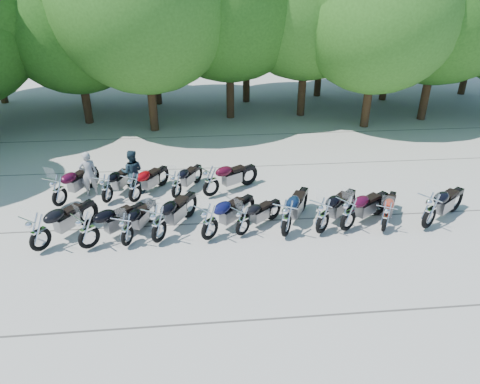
{
  "coord_description": "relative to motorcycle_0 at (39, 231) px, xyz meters",
  "views": [
    {
      "loc": [
        -1.12,
        -10.52,
        7.23
      ],
      "look_at": [
        0.0,
        1.5,
        1.1
      ],
      "focal_mm": 32.0,
      "sensor_mm": 36.0,
      "label": 1
    }
  ],
  "objects": [
    {
      "name": "ground",
      "position": [
        5.9,
        -0.35,
        -0.7
      ],
      "size": [
        90.0,
        90.0,
        0.0
      ],
      "primitive_type": "plane",
      "color": "#9F9B90",
      "rests_on": "ground"
    },
    {
      "name": "tree_2",
      "position": [
        -1.36,
        12.49,
        4.61
      ],
      "size": [
        7.31,
        7.31,
        8.97
      ],
      "color": "#3A2614",
      "rests_on": "ground"
    },
    {
      "name": "tree_6",
      "position": [
        13.45,
        10.47,
        5.12
      ],
      "size": [
        8.0,
        8.0,
        9.82
      ],
      "color": "#3A2614",
      "rests_on": "ground"
    },
    {
      "name": "tree_10",
      "position": [
        -2.39,
        16.62,
        4.96
      ],
      "size": [
        7.78,
        7.78,
        9.55
      ],
      "color": "#3A2614",
      "rests_on": "ground"
    },
    {
      "name": "tree_11",
      "position": [
        2.13,
        16.08,
        4.8
      ],
      "size": [
        7.56,
        7.56,
        9.28
      ],
      "color": "#3A2614",
      "rests_on": "ground"
    },
    {
      "name": "tree_12",
      "position": [
        7.7,
        16.12,
        5.03
      ],
      "size": [
        7.88,
        7.88,
        9.67
      ],
      "color": "#3A2614",
      "rests_on": "ground"
    },
    {
      "name": "tree_14",
      "position": [
        16.58,
        15.75,
        5.13
      ],
      "size": [
        8.02,
        8.02,
        9.84
      ],
      "color": "#3A2614",
      "rests_on": "ground"
    },
    {
      "name": "motorcycle_0",
      "position": [
        0.0,
        0.0,
        0.0
      ],
      "size": [
        2.02,
        2.45,
        1.39
      ],
      "primitive_type": null,
      "rotation": [
        0.0,
        0.0,
        2.54
      ],
      "color": "black",
      "rests_on": "ground"
    },
    {
      "name": "motorcycle_1",
      "position": [
        1.37,
        -0.01,
        -0.02
      ],
      "size": [
        2.27,
        2.16,
        1.36
      ],
      "primitive_type": null,
      "rotation": [
        0.0,
        0.0,
        2.31
      ],
      "color": "black",
      "rests_on": "ground"
    },
    {
      "name": "motorcycle_2",
      "position": [
        2.45,
        0.05,
        -0.09
      ],
      "size": [
        1.38,
        2.23,
        1.21
      ],
      "primitive_type": null,
      "rotation": [
        0.0,
        0.0,
        2.77
      ],
      "color": "black",
      "rests_on": "ground"
    },
    {
      "name": "motorcycle_3",
      "position": [
        3.38,
        0.13,
        0.01
      ],
      "size": [
        1.88,
        2.54,
        1.41
      ],
      "primitive_type": null,
      "rotation": [
        0.0,
        0.0,
        2.63
      ],
      "color": "black",
      "rests_on": "ground"
    },
    {
      "name": "motorcycle_4",
      "position": [
        4.89,
        0.12,
        -0.01
      ],
      "size": [
        2.24,
        2.26,
        1.38
      ],
      "primitive_type": null,
      "rotation": [
        0.0,
        0.0,
        2.37
      ],
      "color": "#0C0F39",
      "rests_on": "ground"
    },
    {
      "name": "motorcycle_5",
      "position": [
        5.9,
        0.28,
        -0.12
      ],
      "size": [
        1.96,
        1.81,
        1.16
      ],
      "primitive_type": null,
      "rotation": [
        0.0,
        0.0,
        2.28
      ],
      "color": "black",
      "rests_on": "ground"
    },
    {
      "name": "motorcycle_6",
      "position": [
        7.22,
        0.11,
        0.01
      ],
      "size": [
        1.86,
        2.55,
        1.41
      ],
      "primitive_type": null,
      "rotation": [
        0.0,
        0.0,
        2.64
      ],
      "color": "#0B1933",
      "rests_on": "ground"
    },
    {
      "name": "motorcycle_7",
      "position": [
        8.36,
        0.16,
        -0.0
      ],
      "size": [
        2.25,
        2.29,
        1.39
      ],
      "primitive_type": null,
      "rotation": [
        0.0,
        0.0,
        2.37
      ],
      "color": "black",
      "rests_on": "ground"
    },
    {
      "name": "motorcycle_8",
      "position": [
        9.19,
        0.24,
        -0.02
      ],
      "size": [
        2.39,
        1.97,
        1.36
      ],
      "primitive_type": null,
      "rotation": [
        0.0,
        0.0,
        2.18
      ],
      "color": "#37071C",
      "rests_on": "ground"
    },
    {
      "name": "motorcycle_9",
      "position": [
        10.33,
        0.1,
        -0.11
      ],
      "size": [
        1.59,
        2.1,
        1.17
      ],
      "primitive_type": null,
      "rotation": [
        0.0,
        0.0,
        2.61
      ],
      "color": "#961905",
      "rests_on": "ground"
    },
    {
      "name": "motorcycle_10",
      "position": [
        11.76,
        0.13,
        0.02
      ],
      "size": [
        2.51,
        2.11,
        1.43
      ],
      "primitive_type": null,
      "rotation": [
        0.0,
        0.0,
        2.19
      ],
      "color": "black",
      "rests_on": "ground"
    },
    {
      "name": "motorcycle_11",
      "position": [
        -0.21,
        2.72,
        -0.02
      ],
      "size": [
        1.69,
        2.46,
        1.35
      ],
      "primitive_type": null,
      "rotation": [
        0.0,
        0.0,
        2.69
      ],
      "color": "#3A071E",
      "rests_on": "ground"
    },
    {
      "name": "motorcycle_12",
      "position": [
        1.38,
        2.84,
        -0.08
      ],
      "size": [
        1.43,
        2.28,
        1.24
      ],
      "primitive_type": null,
      "rotation": [
        0.0,
        0.0,
        2.76
      ],
      "color": "black",
      "rests_on": "ground"
    },
    {
      "name": "motorcycle_13",
      "position": [
        2.35,
        2.79,
        -0.06
      ],
      "size": [
        1.76,
        2.29,
        1.28
      ],
      "primitive_type": null,
      "rotation": [
        0.0,
        0.0,
        2.59
      ],
      "color": "#8F050A",
      "rests_on": "ground"
    },
    {
      "name": "motorcycle_14",
      "position": [
        3.78,
        2.97,
        -0.1
      ],
      "size": [
        1.58,
        2.16,
        1.19
      ],
      "primitive_type": null,
      "rotation": [
        0.0,
        0.0,
        2.64
      ],
      "color": "black",
      "rests_on": "ground"
    },
    {
      "name": "motorcycle_15",
      "position": [
        5.02,
        2.97,
        -0.01
      ],
      "size": [
        2.43,
        1.92,
        1.37
      ],
      "primitive_type": null,
      "rotation": [
        0.0,
        0.0,
        2.14
      ],
      "color": "#3B0817",
      "rests_on": "ground"
    },
    {
      "name": "rider_0",
      "position": [
        0.64,
        3.62,
        0.15
      ],
      "size": [
        0.7,
        0.55,
        1.69
      ],
      "primitive_type": "imported",
      "rotation": [
        0.0,
        0.0,
        3.4
      ],
      "color": "#939396",
      "rests_on": "ground"
    },
    {
      "name": "rider_1",
      "position": [
        2.18,
        3.66,
        0.14
      ],
      "size": [
        0.82,
        0.65,
        1.67
      ],
      "primitive_type": "imported",
      "rotation": [
        0.0,
        0.0,
        3.12
      ],
      "color": "#1B2F3A",
      "rests_on": "ground"
    }
  ]
}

